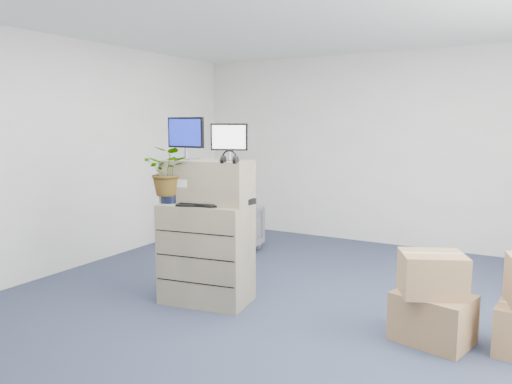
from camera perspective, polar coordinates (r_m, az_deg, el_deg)
ground at (r=4.61m, az=2.20°, el=-14.97°), size 7.00×7.00×0.00m
wall_back at (r=7.56m, az=14.52°, el=4.72°), size 6.00×0.02×2.80m
filing_cabinet_lower at (r=5.05m, az=-5.68°, el=-6.96°), size 0.93×0.65×1.00m
filing_cabinet_upper at (r=4.96m, az=-5.55°, el=1.18°), size 0.91×0.55×0.43m
monitor_left at (r=5.04m, az=-8.04°, el=6.38°), size 0.43×0.16×0.42m
monitor_right at (r=4.83m, az=-3.09°, el=5.97°), size 0.35×0.19×0.36m
headphones at (r=4.63m, az=-3.06°, el=3.91°), size 0.15×0.04×0.15m
keyboard at (r=4.83m, az=-6.62°, el=-1.46°), size 0.44×0.30×0.02m
mouse at (r=4.67m, az=-2.40°, el=-1.69°), size 0.09×0.06×0.03m
water_bottle at (r=4.93m, az=-5.03°, el=0.17°), size 0.07×0.07×0.26m
phone_dock at (r=4.97m, az=-6.15°, el=-0.78°), size 0.07×0.06×0.13m
external_drive at (r=4.92m, az=-1.29°, el=-1.04°), size 0.20×0.17×0.05m
tissue_box at (r=4.88m, az=-2.28°, el=-0.26°), size 0.25×0.14×0.09m
potted_plant at (r=4.93m, az=-9.92°, el=1.63°), size 0.51×0.55×0.46m
office_chair at (r=7.01m, az=-2.58°, el=-3.95°), size 0.74×0.70×0.70m
cardboard_boxes at (r=4.44m, az=24.54°, el=-11.71°), size 1.39×0.72×0.77m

